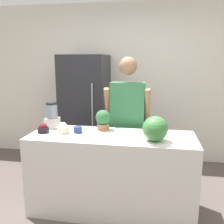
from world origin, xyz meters
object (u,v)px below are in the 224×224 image
(bowl_small_blue, at_px, (78,130))
(watermelon, at_px, (155,129))
(person, at_px, (127,123))
(blender, at_px, (52,116))
(bowl_cherries, at_px, (43,129))
(bowl_cream, at_px, (63,128))
(potted_plant, at_px, (103,119))
(refrigerator, at_px, (86,111))

(bowl_small_blue, bearing_deg, watermelon, -12.60)
(person, bearing_deg, blender, -157.74)
(person, height_order, bowl_cherries, person)
(bowl_small_blue, bearing_deg, bowl_cream, -164.97)
(person, xyz_separation_m, bowl_cream, (-0.66, -0.54, 0.05))
(potted_plant, bearing_deg, bowl_cream, -153.09)
(refrigerator, distance_m, potted_plant, 1.17)
(refrigerator, xyz_separation_m, person, (0.75, -0.71, 0.01))
(bowl_cherries, height_order, bowl_small_blue, bowl_cherries)
(bowl_cherries, relative_size, bowl_small_blue, 1.34)
(refrigerator, distance_m, bowl_cherries, 1.28)
(bowl_cherries, relative_size, bowl_cream, 0.99)
(refrigerator, xyz_separation_m, bowl_small_blue, (0.25, -1.21, 0.04))
(watermelon, distance_m, potted_plant, 0.70)
(refrigerator, bearing_deg, potted_plant, -64.14)
(bowl_cream, height_order, blender, blender)
(person, xyz_separation_m, blender, (-0.87, -0.35, 0.14))
(person, height_order, bowl_cream, person)
(person, xyz_separation_m, watermelon, (0.35, -0.69, 0.14))
(watermelon, height_order, potted_plant, watermelon)
(person, bearing_deg, bowl_cherries, -147.64)
(blender, relative_size, potted_plant, 1.32)
(bowl_cherries, distance_m, blender, 0.23)
(bowl_cream, bearing_deg, person, 39.26)
(bowl_cream, distance_m, potted_plant, 0.47)
(refrigerator, xyz_separation_m, potted_plant, (0.51, -1.05, 0.13))
(watermelon, xyz_separation_m, blender, (-1.22, 0.33, 0.01))
(person, relative_size, watermelon, 6.90)
(watermelon, distance_m, bowl_cherries, 1.25)
(bowl_cherries, distance_m, bowl_cream, 0.22)
(bowl_cherries, height_order, blender, blender)
(refrigerator, height_order, bowl_cherries, refrigerator)
(refrigerator, height_order, blender, refrigerator)
(person, distance_m, watermelon, 0.78)
(person, height_order, bowl_small_blue, person)
(person, bearing_deg, bowl_cream, -140.74)
(blender, bearing_deg, watermelon, -15.36)
(bowl_cream, relative_size, bowl_small_blue, 1.36)
(watermelon, distance_m, bowl_cream, 1.03)
(bowl_cream, xyz_separation_m, potted_plant, (0.42, 0.21, 0.07))
(bowl_cherries, bearing_deg, bowl_cream, 5.14)
(bowl_cream, distance_m, bowl_small_blue, 0.17)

